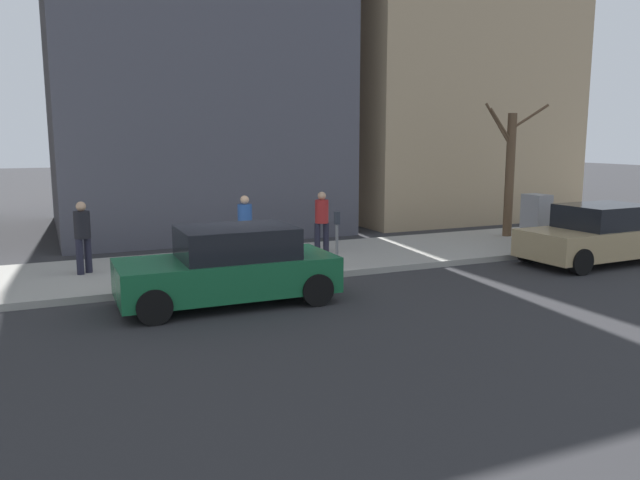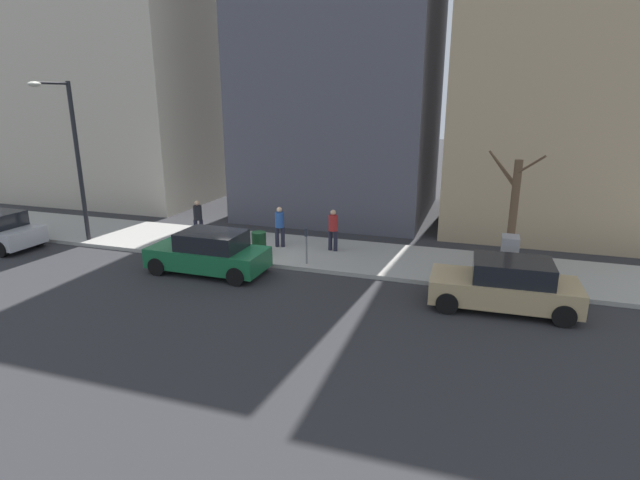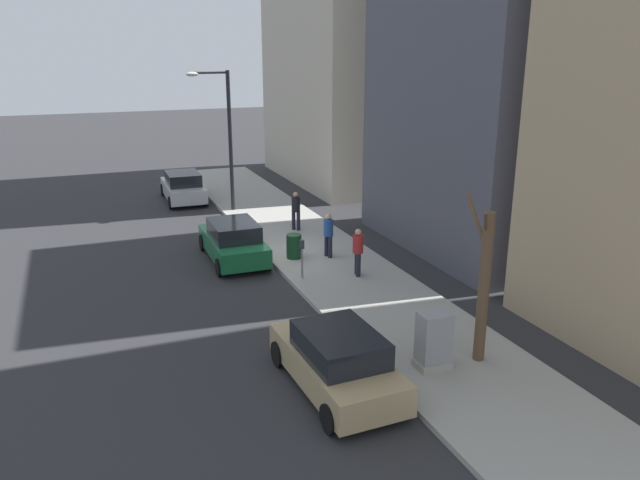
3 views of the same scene
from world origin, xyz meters
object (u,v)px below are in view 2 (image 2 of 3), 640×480
object	(u,v)px
streetlamp	(72,149)
pedestrian_far_corner	(198,217)
pedestrian_midblock	(280,224)
pedestrian_near_meter	(333,228)
utility_box	(509,257)
parked_car_green	(209,253)
parking_meter	(306,242)
trash_bin	(259,243)
office_block_center	(345,5)
parked_car_tan	(505,285)
bare_tree	(513,210)

from	to	relation	value
streetlamp	pedestrian_far_corner	distance (m)	5.64
pedestrian_midblock	pedestrian_near_meter	bearing A→B (deg)	172.71
utility_box	pedestrian_near_meter	size ratio (longest dim) A/B	0.86
parked_car_green	streetlamp	xyz separation A→B (m)	(1.43, 6.90, 3.28)
pedestrian_midblock	parking_meter	bearing A→B (deg)	124.28
parked_car_green	pedestrian_far_corner	world-z (taller)	pedestrian_far_corner
utility_box	trash_bin	xyz separation A→B (m)	(-0.40, 9.07, -0.25)
trash_bin	office_block_center	distance (m)	13.47
parked_car_tan	trash_bin	size ratio (longest dim) A/B	4.73
trash_bin	pedestrian_far_corner	world-z (taller)	pedestrian_far_corner
utility_box	office_block_center	size ratio (longest dim) A/B	0.07
parked_car_green	bare_tree	xyz separation A→B (m)	(3.73, -10.10, 1.46)
parked_car_tan	trash_bin	xyz separation A→B (m)	(2.07, 8.92, -0.14)
parking_meter	parked_car_green	bearing A→B (deg)	117.20
parked_car_tan	trash_bin	bearing A→B (deg)	74.97
parking_meter	trash_bin	xyz separation A→B (m)	(0.45, 2.12, -0.38)
parked_car_tan	parking_meter	xyz separation A→B (m)	(1.62, 6.80, 0.24)
parked_car_tan	bare_tree	size ratio (longest dim) A/B	1.04
trash_bin	office_block_center	size ratio (longest dim) A/B	0.04
pedestrian_midblock	parked_car_tan	bearing A→B (deg)	146.90
parked_car_tan	office_block_center	world-z (taller)	office_block_center
parking_meter	bare_tree	xyz separation A→B (m)	(2.14, -7.00, 1.21)
parked_car_green	pedestrian_midblock	world-z (taller)	pedestrian_midblock
pedestrian_near_meter	utility_box	bearing A→B (deg)	3.55
pedestrian_near_meter	parked_car_tan	bearing A→B (deg)	-16.34
pedestrian_far_corner	bare_tree	bearing A→B (deg)	-36.21
parked_car_tan	pedestrian_midblock	world-z (taller)	pedestrian_midblock
streetlamp	bare_tree	bearing A→B (deg)	-82.27
parked_car_tan	pedestrian_near_meter	bearing A→B (deg)	59.34
pedestrian_midblock	pedestrian_far_corner	size ratio (longest dim) A/B	1.00
parked_car_green	utility_box	xyz separation A→B (m)	(2.44, -10.06, 0.11)
utility_box	bare_tree	size ratio (longest dim) A/B	0.35
parked_car_tan	parked_car_green	distance (m)	9.90
parked_car_green	parking_meter	distance (m)	3.49
parked_car_tan	streetlamp	bearing A→B (deg)	83.10
pedestrian_near_meter	bare_tree	bearing A→B (deg)	14.82
pedestrian_midblock	office_block_center	bearing A→B (deg)	-104.79
streetlamp	pedestrian_midblock	size ratio (longest dim) A/B	3.92
streetlamp	trash_bin	size ratio (longest dim) A/B	7.22
utility_box	pedestrian_midblock	world-z (taller)	pedestrian_midblock
parked_car_tan	trash_bin	world-z (taller)	parked_car_tan
bare_tree	parked_car_green	bearing A→B (deg)	110.28
streetlamp	pedestrian_near_meter	world-z (taller)	streetlamp
parked_car_green	bare_tree	world-z (taller)	bare_tree
utility_box	streetlamp	xyz separation A→B (m)	(-1.02, 16.96, 3.17)
parking_meter	bare_tree	size ratio (longest dim) A/B	0.33
parked_car_green	pedestrian_midblock	size ratio (longest dim) A/B	2.54
bare_tree	pedestrian_far_corner	size ratio (longest dim) A/B	2.48
parked_car_green	pedestrian_midblock	bearing A→B (deg)	-21.71
utility_box	office_block_center	bearing A→B (deg)	43.41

